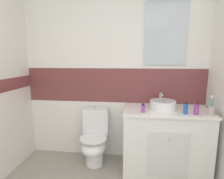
% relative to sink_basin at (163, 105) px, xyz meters
% --- Properties ---
extents(wall_back_tiled, '(3.20, 0.20, 2.50)m').
position_rel_sink_basin_xyz_m(wall_back_tiled, '(-0.65, 0.35, 0.35)').
color(wall_back_tiled, white).
rests_on(wall_back_tiled, ground_plane).
extents(vanity_cabinet, '(1.08, 0.60, 0.85)m').
position_rel_sink_basin_xyz_m(vanity_cabinet, '(0.05, 0.01, -0.49)').
color(vanity_cabinet, white).
rests_on(vanity_cabinet, ground_plane).
extents(sink_basin, '(0.32, 0.37, 0.19)m').
position_rel_sink_basin_xyz_m(sink_basin, '(0.00, 0.00, 0.00)').
color(sink_basin, white).
rests_on(sink_basin, vanity_cabinet).
extents(toilet, '(0.37, 0.50, 0.79)m').
position_rel_sink_basin_xyz_m(toilet, '(-0.91, 0.06, -0.54)').
color(toilet, white).
rests_on(toilet, ground_plane).
extents(toothbrush_cup, '(0.08, 0.08, 0.23)m').
position_rel_sink_basin_xyz_m(toothbrush_cup, '(0.51, -0.18, 0.00)').
color(toothbrush_cup, '#B2ADA3').
rests_on(toothbrush_cup, vanity_cabinet).
extents(soap_dispenser, '(0.06, 0.06, 0.16)m').
position_rel_sink_basin_xyz_m(soap_dispenser, '(0.35, -0.18, -0.00)').
color(soap_dispenser, '#993F99').
rests_on(soap_dispenser, vanity_cabinet).
extents(deodorant_spray_can, '(0.05, 0.05, 0.14)m').
position_rel_sink_basin_xyz_m(deodorant_spray_can, '(0.23, -0.17, 0.01)').
color(deodorant_spray_can, '#2659B2').
rests_on(deodorant_spray_can, vanity_cabinet).
extents(perfume_flask_small, '(0.05, 0.03, 0.11)m').
position_rel_sink_basin_xyz_m(perfume_flask_small, '(-0.26, -0.17, -0.01)').
color(perfume_flask_small, '#993F99').
rests_on(perfume_flask_small, vanity_cabinet).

